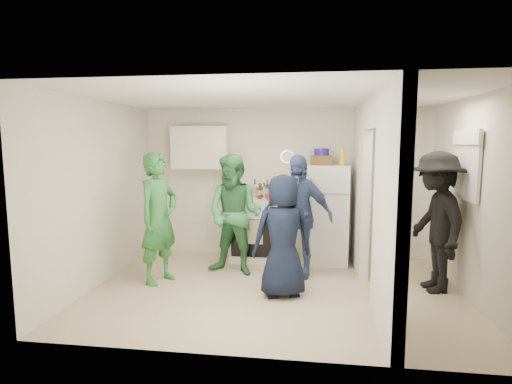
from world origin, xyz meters
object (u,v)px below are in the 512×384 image
wicker_basket (321,160)px  person_nook (436,222)px  person_green_left (159,218)px  stove (257,229)px  blue_bowl (322,152)px  person_green_center (235,215)px  fridge (327,214)px  yellow_cup_stack_top (343,157)px  person_navy (283,236)px  person_denim (297,216)px

wicker_basket → person_nook: size_ratio=0.19×
person_green_left → wicker_basket: bearing=-37.8°
person_green_left → person_nook: bearing=-65.1°
stove → blue_bowl: 1.64m
person_green_left → person_green_center: (0.97, 0.48, -0.02)m
fridge → stove: bearing=178.5°
person_nook → person_green_center: bearing=-102.6°
yellow_cup_stack_top → blue_bowl: bearing=154.9°
yellow_cup_stack_top → person_green_left: bearing=-156.2°
yellow_cup_stack_top → person_navy: (-0.83, -1.41, -0.93)m
blue_bowl → person_green_left: size_ratio=0.13×
yellow_cup_stack_top → wicker_basket: bearing=154.9°
fridge → person_denim: (-0.46, -0.69, 0.09)m
fridge → blue_bowl: bearing=153.4°
wicker_basket → person_navy: wicker_basket is taller
person_green_left → person_green_center: bearing=-41.1°
blue_bowl → person_nook: blue_bowl is taller
person_green_left → person_nook: size_ratio=0.98×
person_green_left → person_green_center: person_green_left is taller
blue_bowl → person_green_left: 2.72m
person_green_center → person_denim: same height
yellow_cup_stack_top → person_green_left: (-2.55, -1.13, -0.81)m
blue_bowl → yellow_cup_stack_top: blue_bowl is taller
person_green_center → person_nook: 2.73m
yellow_cup_stack_top → person_denim: (-0.68, -0.59, -0.82)m
yellow_cup_stack_top → person_nook: bearing=-40.6°
person_denim → person_nook: (1.80, -0.37, 0.03)m
person_denim → wicker_basket: bearing=76.4°
fridge → person_denim: person_denim is taller
wicker_basket → yellow_cup_stack_top: 0.36m
wicker_basket → person_nook: 1.97m
blue_bowl → person_green_center: size_ratio=0.14×
person_green_left → person_navy: 1.76m
stove → person_green_left: (-1.20, -1.26, 0.39)m
person_denim → person_green_left: bearing=-152.0°
fridge → wicker_basket: bearing=153.4°
stove → person_nook: (2.48, -1.10, 0.40)m
stove → person_denim: (0.67, -0.72, 0.37)m
person_navy → person_denim: bearing=-117.3°
person_denim → yellow_cup_stack_top: bearing=53.3°
stove → fridge: 1.17m
person_green_center → fridge: bearing=40.9°
blue_bowl → person_denim: bearing=-115.8°
wicker_basket → stove: bearing=-178.9°
yellow_cup_stack_top → fridge: bearing=155.6°
yellow_cup_stack_top → person_green_center: yellow_cup_stack_top is taller
person_navy → person_nook: bearing=175.8°
stove → person_green_center: 0.89m
person_nook → person_denim: bearing=-107.5°
yellow_cup_stack_top → person_nook: size_ratio=0.14×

